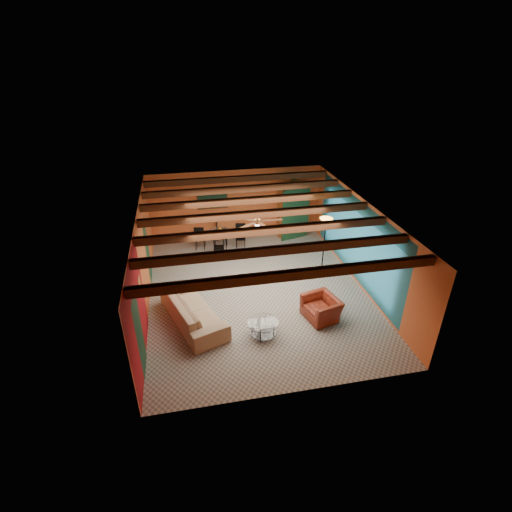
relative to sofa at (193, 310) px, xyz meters
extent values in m
cube|color=gray|center=(2.00, 1.07, -0.38)|extent=(6.50, 8.00, 0.01)
cube|color=silver|center=(2.00, 1.07, 2.32)|extent=(6.50, 8.00, 0.01)
cube|color=#CF602F|center=(2.00, 5.07, 0.97)|extent=(6.50, 0.02, 2.70)
cube|color=maroon|center=(-1.25, 1.07, 0.97)|extent=(0.02, 8.00, 2.70)
cube|color=#286775|center=(5.25, 1.07, 0.97)|extent=(0.02, 8.00, 2.70)
imported|color=#A18467|center=(0.00, 0.00, 0.00)|extent=(1.81, 2.78, 0.76)
imported|color=maroon|center=(3.48, -0.52, -0.06)|extent=(1.06, 1.15, 0.63)
cube|color=brown|center=(4.20, 4.77, 0.62)|extent=(1.24, 0.84, 1.99)
cube|color=black|center=(1.10, 5.03, 1.27)|extent=(1.05, 0.03, 0.65)
imported|color=#26661E|center=(4.20, 4.77, 1.83)|extent=(0.44, 0.39, 0.44)
imported|color=orange|center=(1.25, 4.22, 0.66)|extent=(0.22, 0.22, 0.19)
camera|label=1|loc=(0.01, -8.57, 6.25)|focal=26.87mm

